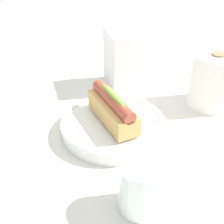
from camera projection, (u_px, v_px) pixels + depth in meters
name	position (u px, v px, depth m)	size (l,w,h in m)	color
ground_plane	(110.00, 128.00, 0.72)	(2.40, 2.40, 0.00)	silver
serving_bowl	(112.00, 126.00, 0.70)	(0.23, 0.23, 0.03)	white
hotdog_front	(112.00, 109.00, 0.67)	(0.15, 0.07, 0.06)	tan
water_glass	(139.00, 190.00, 0.51)	(0.07, 0.07, 0.09)	white
paper_towel_roll	(214.00, 81.00, 0.77)	(0.11, 0.11, 0.13)	white
napkin_box	(117.00, 60.00, 0.84)	(0.11, 0.04, 0.15)	white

